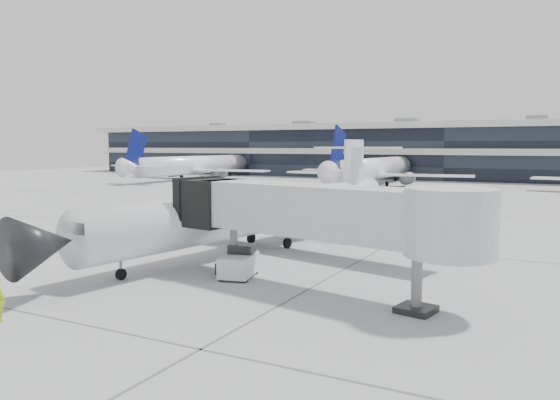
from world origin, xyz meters
The scene contains 9 objects.
ground centered at (0.00, 0.00, 0.00)m, with size 220.00×220.00×0.00m, color gray.
terminal centered at (0.00, 82.00, 5.00)m, with size 170.00×22.00×10.00m, color black.
bg_jet_left centered at (-45.00, 55.00, 0.00)m, with size 32.00×40.00×9.60m, color white, non-canonical shape.
bg_jet_center centered at (-8.00, 55.00, 0.00)m, with size 32.00×40.00×9.60m, color white, non-canonical shape.
regional_jet centered at (2.76, -3.69, 2.44)m, with size 24.78×30.90×7.15m.
jet_bridge centered at (11.04, -11.87, 3.70)m, with size 15.75×5.83×5.07m.
baggage_tug centered at (5.84, -10.92, 0.71)m, with size 2.04×2.78×1.59m.
traffic_cone centered at (-10.72, 12.95, 0.29)m, with size 0.51×0.51×0.62m.
far_tug centered at (-14.95, 31.23, 0.71)m, with size 1.97×2.74×1.58m.
Camera 1 is at (20.35, -34.12, 6.67)m, focal length 35.00 mm.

